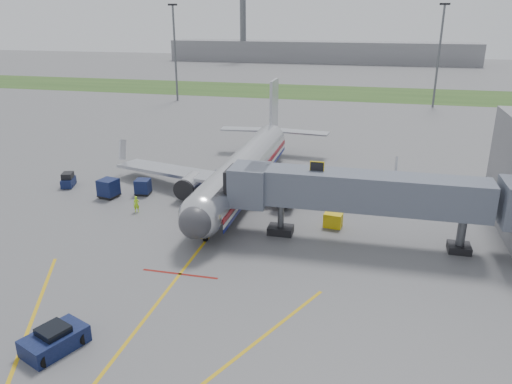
% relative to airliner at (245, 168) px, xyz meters
% --- Properties ---
extents(ground, '(400.00, 400.00, 0.00)m').
position_rel_airliner_xyz_m(ground, '(-0.00, -15.25, -2.65)').
color(ground, '#565659').
rests_on(ground, ground).
extents(grass_strip, '(300.00, 25.00, 0.01)m').
position_rel_airliner_xyz_m(grass_strip, '(-0.00, 74.75, -2.64)').
color(grass_strip, '#2D4C1E').
rests_on(grass_strip, ground).
extents(apron_markings, '(21.52, 50.00, 0.01)m').
position_rel_airliner_xyz_m(apron_markings, '(-0.00, -22.65, -2.64)').
color(apron_markings, gold).
rests_on(apron_markings, ground).
extents(airliner, '(32.10, 35.67, 10.25)m').
position_rel_airliner_xyz_m(airliner, '(0.00, 0.00, 0.00)').
color(airliner, silver).
rests_on(airliner, ground).
extents(jet_bridge, '(25.30, 4.00, 6.90)m').
position_rel_airliner_xyz_m(jet_bridge, '(12.86, -10.25, 1.82)').
color(jet_bridge, slate).
rests_on(jet_bridge, ground).
extents(light_mast_left, '(2.00, 0.44, 20.40)m').
position_rel_airliner_xyz_m(light_mast_left, '(-30.00, 54.75, 8.13)').
color(light_mast_left, '#595B60').
rests_on(light_mast_left, ground).
extents(light_mast_right, '(2.00, 0.44, 20.40)m').
position_rel_airliner_xyz_m(light_mast_right, '(25.00, 59.75, 8.13)').
color(light_mast_right, '#595B60').
rests_on(light_mast_right, ground).
extents(distant_terminal, '(120.00, 14.00, 8.00)m').
position_rel_airliner_xyz_m(distant_terminal, '(-10.00, 154.75, 1.35)').
color(distant_terminal, slate).
rests_on(distant_terminal, ground).
extents(control_tower, '(4.00, 4.00, 30.00)m').
position_rel_airliner_xyz_m(control_tower, '(-40.00, 149.75, 14.68)').
color(control_tower, '#595B60').
rests_on(control_tower, ground).
extents(pushback_tug, '(3.32, 4.06, 1.46)m').
position_rel_airliner_xyz_m(pushback_tug, '(-3.77, -29.28, -2.03)').
color(pushback_tug, black).
rests_on(pushback_tug, ground).
extents(baggage_tug, '(1.85, 2.55, 1.61)m').
position_rel_airliner_xyz_m(baggage_tug, '(-19.83, -3.22, -1.93)').
color(baggage_tug, black).
rests_on(baggage_tug, ground).
extents(baggage_cart_a, '(1.72, 1.72, 1.67)m').
position_rel_airliner_xyz_m(baggage_cart_a, '(-10.43, -3.66, -1.80)').
color(baggage_cart_a, black).
rests_on(baggage_cart_a, ground).
extents(baggage_cart_b, '(2.17, 2.17, 1.98)m').
position_rel_airliner_xyz_m(baggage_cart_b, '(-13.59, -5.34, -1.64)').
color(baggage_cart_b, black).
rests_on(baggage_cart_b, ground).
extents(baggage_cart_c, '(1.94, 1.94, 1.63)m').
position_rel_airliner_xyz_m(baggage_cart_c, '(-3.00, 1.30, -1.81)').
color(baggage_cart_c, black).
rests_on(baggage_cart_c, ground).
extents(belt_loader, '(2.02, 4.87, 2.32)m').
position_rel_airliner_xyz_m(belt_loader, '(-2.50, 0.80, -2.07)').
color(belt_loader, black).
rests_on(belt_loader, ground).
extents(ground_power_cart, '(1.78, 1.32, 1.31)m').
position_rel_airliner_xyz_m(ground_power_cart, '(10.39, -7.68, -2.00)').
color(ground_power_cart, yellow).
rests_on(ground_power_cart, ground).
extents(ramp_worker, '(0.67, 0.54, 1.62)m').
position_rel_airliner_xyz_m(ramp_worker, '(-8.79, -8.54, -1.84)').
color(ramp_worker, '#A8EB1B').
rests_on(ramp_worker, ground).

